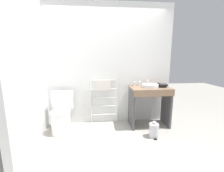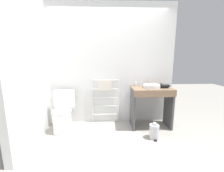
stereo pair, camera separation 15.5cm
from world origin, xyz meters
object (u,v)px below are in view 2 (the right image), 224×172
Objects in this scene: cup_near_wall at (136,84)px; hair_dryer at (165,86)px; toilet at (63,114)px; trash_bin at (154,131)px; sink_basin at (152,86)px; towel_radiator at (105,92)px; cup_near_edge at (141,84)px.

cup_near_wall is 0.48× the size of hair_dryer.
toilet is 2.52× the size of trash_bin.
trash_bin is (0.23, -0.68, -0.77)m from cup_near_wall.
cup_near_wall is (1.54, 0.28, 0.56)m from toilet.
toilet is at bearing -178.22° from hair_dryer.
cup_near_wall is 1.05m from trash_bin.
hair_dryer reaches higher than toilet.
hair_dryer reaches higher than sink_basin.
towel_radiator is 1.01m from sink_basin.
hair_dryer is (0.45, -0.19, -0.01)m from cup_near_edge.
sink_basin is 0.27m from hair_dryer.
towel_radiator reaches higher than toilet.
cup_near_edge is 0.30× the size of trash_bin.
trash_bin is at bearing -12.80° from toilet.
trash_bin is at bearing -97.49° from sink_basin.
trash_bin is (0.90, -0.74, -0.59)m from towel_radiator.
trash_bin is (-0.06, -0.49, -0.76)m from sink_basin.
cup_near_edge is (0.11, -0.02, 0.00)m from cup_near_wall.
towel_radiator reaches higher than cup_near_edge.
cup_near_wall is at bearing 158.98° from hair_dryer.
toilet is 2.33× the size of sink_basin.
sink_basin is 0.35m from cup_near_wall.
hair_dryer is 0.61× the size of trash_bin.
hair_dryer is 0.96m from trash_bin.
cup_near_edge reaches higher than trash_bin.
cup_near_edge is (-0.18, 0.17, 0.01)m from sink_basin.
sink_basin is 0.90m from trash_bin.
toilet is at bearing -169.67° from cup_near_wall.
towel_radiator is at bearing 140.60° from trash_bin.
hair_dryer is at bearing 54.43° from trash_bin.
towel_radiator is 0.81m from cup_near_edge.
hair_dryer reaches higher than trash_bin.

